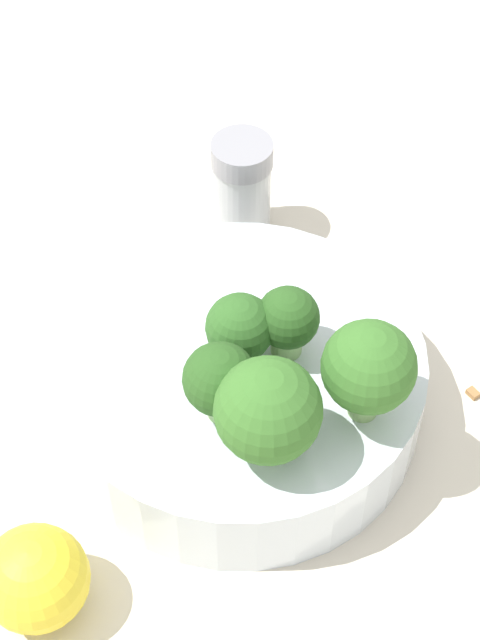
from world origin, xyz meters
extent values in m
plane|color=beige|center=(0.00, 0.00, 0.00)|extent=(3.00, 3.00, 0.00)
cylinder|color=silver|center=(0.00, 0.00, 0.03)|extent=(0.22, 0.22, 0.05)
cylinder|color=#84AD66|center=(0.05, -0.04, 0.07)|extent=(0.02, 0.02, 0.03)
sphere|color=#386B28|center=(0.05, -0.04, 0.09)|extent=(0.06, 0.06, 0.06)
cylinder|color=#84AD66|center=(0.08, 0.01, 0.07)|extent=(0.02, 0.02, 0.03)
sphere|color=#386B28|center=(0.08, 0.01, 0.09)|extent=(0.05, 0.05, 0.05)
cylinder|color=#8EB770|center=(0.02, -0.04, 0.07)|extent=(0.02, 0.02, 0.02)
sphere|color=#28511E|center=(0.02, -0.04, 0.09)|extent=(0.04, 0.04, 0.04)
cylinder|color=#8EB770|center=(0.02, 0.02, 0.07)|extent=(0.02, 0.02, 0.02)
sphere|color=#28511E|center=(0.02, 0.02, 0.08)|extent=(0.04, 0.04, 0.04)
cylinder|color=#7A9E5B|center=(0.00, 0.00, 0.06)|extent=(0.02, 0.02, 0.02)
sphere|color=#2D5B23|center=(0.00, 0.00, 0.08)|extent=(0.04, 0.04, 0.04)
cylinder|color=#B2B7BC|center=(-0.10, 0.12, 0.03)|extent=(0.04, 0.04, 0.06)
cylinder|color=gray|center=(-0.10, 0.12, 0.07)|extent=(0.04, 0.04, 0.02)
sphere|color=yellow|center=(0.00, -0.17, 0.03)|extent=(0.06, 0.06, 0.06)
cube|color=olive|center=(-0.13, 0.01, 0.00)|extent=(0.00, 0.01, 0.01)
cube|color=olive|center=(0.10, 0.10, 0.00)|extent=(0.01, 0.01, 0.01)
camera|label=1|loc=(0.24, -0.29, 0.54)|focal=60.00mm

